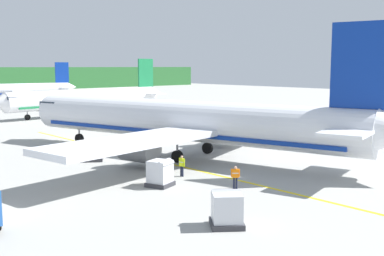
{
  "coord_description": "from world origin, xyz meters",
  "views": [
    {
      "loc": [
        -40.94,
        -16.76,
        8.58
      ],
      "look_at": [
        -12.92,
        14.6,
        3.11
      ],
      "focal_mm": 44.46,
      "sensor_mm": 36.0,
      "label": 1
    }
  ],
  "objects": [
    {
      "name": "crew_marshaller",
      "position": [
        -16.9,
        5.57,
        0.96
      ],
      "size": [
        0.48,
        0.48,
        1.64
      ],
      "color": "#191E33",
      "rests_on": "ground"
    },
    {
      "name": "cargo_container_mid",
      "position": [
        -19.18,
        21.13,
        0.86
      ],
      "size": [
        2.37,
        2.37,
        1.83
      ],
      "color": "#333338",
      "rests_on": "ground"
    },
    {
      "name": "cargo_container_far",
      "position": [
        -20.38,
        9.68,
        0.95
      ],
      "size": [
        2.11,
        2.11,
        2.0
      ],
      "color": "#333338",
      "rests_on": "ground"
    },
    {
      "name": "airliner_foreground",
      "position": [
        -11.71,
        16.97,
        3.39
      ],
      "size": [
        34.26,
        41.07,
        11.9
      ],
      "color": "silver",
      "rests_on": "ground"
    },
    {
      "name": "airliner_far_taxiway",
      "position": [
        3.75,
        99.85,
        2.74
      ],
      "size": [
        33.71,
        27.89,
        9.62
      ],
      "color": "silver",
      "rests_on": "ground"
    },
    {
      "name": "crew_loader_left",
      "position": [
        -17.22,
        10.98,
        0.97
      ],
      "size": [
        0.27,
        0.63,
        1.65
      ],
      "color": "#191E33",
      "rests_on": "ground"
    },
    {
      "name": "apron_guide_line",
      "position": [
        -14.88,
        12.52,
        0.01
      ],
      "size": [
        0.3,
        60.0,
        0.01
      ],
      "primitive_type": "cube",
      "color": "yellow",
      "rests_on": "ground"
    },
    {
      "name": "ground",
      "position": [
        0.0,
        48.0,
        -0.1
      ],
      "size": [
        240.0,
        320.0,
        0.2
      ],
      "primitive_type": "cube",
      "color": "#999993"
    },
    {
      "name": "cargo_container_near",
      "position": [
        -23.04,
        0.47,
        0.92
      ],
      "size": [
        2.46,
        2.46,
        1.96
      ],
      "color": "#333338",
      "rests_on": "ground"
    },
    {
      "name": "airliner_mid_apron",
      "position": [
        1.77,
        58.46,
        2.86
      ],
      "size": [
        35.25,
        29.16,
        10.05
      ],
      "color": "white",
      "rests_on": "ground"
    }
  ]
}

